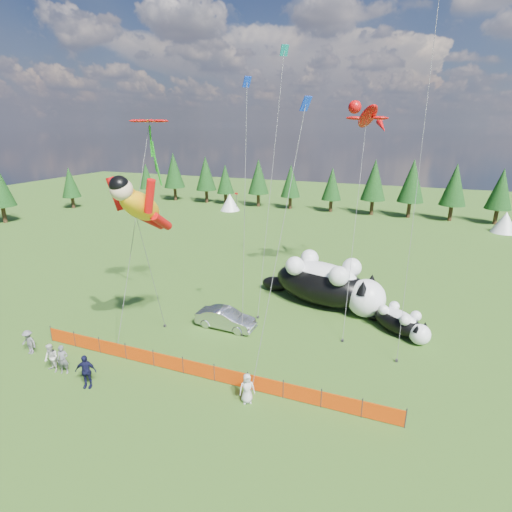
{
  "coord_description": "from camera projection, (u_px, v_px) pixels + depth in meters",
  "views": [
    {
      "loc": [
        10.06,
        -19.83,
        13.57
      ],
      "look_at": [
        0.75,
        4.0,
        5.18
      ],
      "focal_mm": 28.0,
      "sensor_mm": 36.0,
      "label": 1
    }
  ],
  "objects": [
    {
      "name": "cat_small",
      "position": [
        401.0,
        322.0,
        27.05
      ],
      "size": [
        4.4,
        3.73,
        1.85
      ],
      "rotation": [
        0.0,
        0.0,
        -0.64
      ],
      "color": "black",
      "rests_on": "ground"
    },
    {
      "name": "gecko_kite",
      "position": [
        367.0,
        117.0,
        30.31
      ],
      "size": [
        4.88,
        12.76,
        16.85
      ],
      "color": "red",
      "rests_on": "ground"
    },
    {
      "name": "diamond_kite_a",
      "position": [
        247.0,
        99.0,
        25.38
      ],
      "size": [
        1.31,
        3.89,
        16.92
      ],
      "color": "#0D34C9",
      "rests_on": "ground"
    },
    {
      "name": "car",
      "position": [
        226.0,
        319.0,
        27.91
      ],
      "size": [
        4.29,
        1.61,
        1.4
      ],
      "primitive_type": "imported",
      "rotation": [
        0.0,
        0.0,
        1.54
      ],
      "color": "#B8B8BD",
      "rests_on": "ground"
    },
    {
      "name": "flower_kite",
      "position": [
        149.0,
        124.0,
        25.2
      ],
      "size": [
        3.22,
        6.68,
        14.57
      ],
      "color": "red",
      "rests_on": "ground"
    },
    {
      "name": "spectator_a",
      "position": [
        63.0,
        360.0,
        22.72
      ],
      "size": [
        0.75,
        0.65,
        1.74
      ],
      "primitive_type": "imported",
      "rotation": [
        0.0,
        0.0,
        0.45
      ],
      "color": "#5E5D62",
      "rests_on": "ground"
    },
    {
      "name": "superhero_kite",
      "position": [
        141.0,
        206.0,
        22.65
      ],
      "size": [
        5.19,
        5.53,
        11.56
      ],
      "color": "#F1A40C",
      "rests_on": "ground"
    },
    {
      "name": "diamond_kite_c",
      "position": [
        303.0,
        119.0,
        19.8
      ],
      "size": [
        1.61,
        4.96,
        15.53
      ],
      "color": "#0D34C9",
      "rests_on": "ground"
    },
    {
      "name": "cat_large",
      "position": [
        327.0,
        283.0,
        31.19
      ],
      "size": [
        10.49,
        5.72,
        3.85
      ],
      "rotation": [
        0.0,
        0.0,
        -0.27
      ],
      "color": "black",
      "rests_on": "ground"
    },
    {
      "name": "diamond_kite_d",
      "position": [
        283.0,
        63.0,
        29.88
      ],
      "size": [
        1.11,
        7.4,
        20.2
      ],
      "color": "#0B8A84",
      "rests_on": "ground"
    },
    {
      "name": "spectator_e",
      "position": [
        247.0,
        388.0,
        20.31
      ],
      "size": [
        0.96,
        0.87,
        1.65
      ],
      "primitive_type": "imported",
      "rotation": [
        0.0,
        0.0,
        0.56
      ],
      "color": "beige",
      "rests_on": "ground"
    },
    {
      "name": "safety_fence",
      "position": [
        198.0,
        369.0,
        22.44
      ],
      "size": [
        22.06,
        0.06,
        1.1
      ],
      "color": "#262626",
      "rests_on": "ground"
    },
    {
      "name": "ground",
      "position": [
        222.0,
        351.0,
        25.26
      ],
      "size": [
        160.0,
        160.0,
        0.0
      ],
      "primitive_type": "plane",
      "color": "#113409",
      "rests_on": "ground"
    },
    {
      "name": "spectator_d",
      "position": [
        29.0,
        342.0,
        24.69
      ],
      "size": [
        1.05,
        0.58,
        1.59
      ],
      "primitive_type": "imported",
      "rotation": [
        0.0,
        0.0,
        0.05
      ],
      "color": "#5E5D62",
      "rests_on": "ground"
    },
    {
      "name": "spectator_b",
      "position": [
        51.0,
        358.0,
        22.87
      ],
      "size": [
        0.93,
        0.67,
        1.74
      ],
      "primitive_type": "imported",
      "rotation": [
        0.0,
        0.0,
        -0.22
      ],
      "color": "beige",
      "rests_on": "ground"
    },
    {
      "name": "spectator_c",
      "position": [
        86.0,
        371.0,
        21.46
      ],
      "size": [
        1.27,
        0.95,
        1.94
      ],
      "primitive_type": "imported",
      "rotation": [
        0.0,
        0.0,
        0.37
      ],
      "color": "#121333",
      "rests_on": "ground"
    },
    {
      "name": "festival_tents",
      "position": [
        416.0,
        216.0,
        56.42
      ],
      "size": [
        50.0,
        3.2,
        2.8
      ],
      "primitive_type": null,
      "color": "white",
      "rests_on": "ground"
    },
    {
      "name": "tree_line",
      "position": [
        345.0,
        188.0,
        63.83
      ],
      "size": [
        90.0,
        4.0,
        8.0
      ],
      "primitive_type": null,
      "color": "black",
      "rests_on": "ground"
    }
  ]
}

